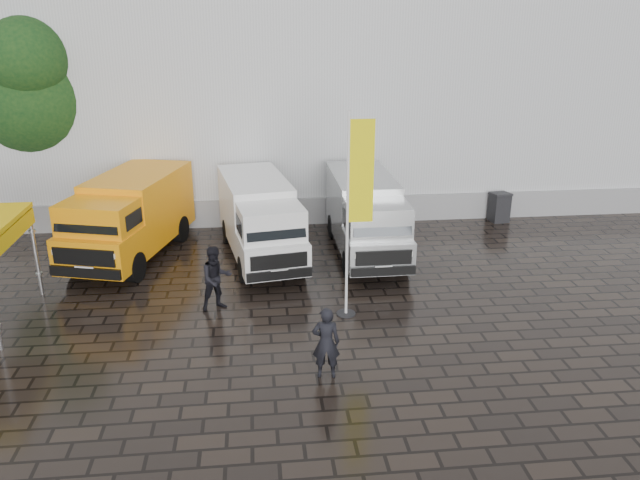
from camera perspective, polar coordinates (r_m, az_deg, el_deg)
The scene contains 11 objects.
ground at distance 16.16m, azimuth 3.82°, elevation -7.34°, with size 120.00×120.00×0.00m, color black.
exhibition_hall at distance 30.50m, azimuth 2.68°, elevation 17.34°, with size 44.00×16.00×12.00m, color silver.
hall_plinth at distance 23.58m, azimuth 5.40°, elevation 2.88°, with size 44.00×0.15×1.00m, color gray.
van_yellow at distance 20.61m, azimuth -17.02°, elevation 1.83°, with size 2.15×5.60×2.58m, color #FF980D, non-canonical shape.
van_white at distance 19.81m, azimuth -5.52°, elevation 1.73°, with size 1.89×5.68×2.46m, color white, non-canonical shape.
van_silver at distance 20.12m, azimuth 4.19°, elevation 2.06°, with size 1.89×5.67×2.46m, color #A6AAAB, non-canonical shape.
flagpole at distance 15.37m, azimuth 3.23°, elevation 3.21°, with size 0.88×0.50×5.30m.
tree at distance 24.87m, azimuth -24.83°, elevation 12.47°, with size 4.27×4.29×7.66m.
wheelie_bin at distance 24.44m, azimuth 16.08°, elevation 2.91°, with size 0.67×0.67×1.11m, color black.
person_front at distance 13.44m, azimuth 0.55°, elevation -9.36°, with size 0.60×0.39×1.64m, color black.
person_tent at distance 16.59m, azimuth -9.47°, elevation -3.48°, with size 0.85×0.66×1.75m, color black.
Camera 1 is at (-2.58, -14.12, 7.41)m, focal length 35.00 mm.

